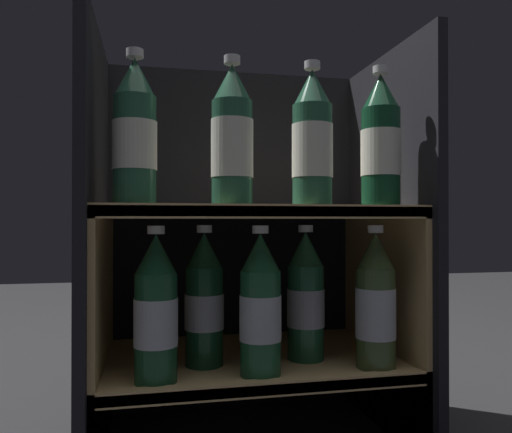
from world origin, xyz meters
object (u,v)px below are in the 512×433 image
Objects in this scene: bottle_lower_front_2 at (376,304)px; bottle_upper_front_0 at (135,136)px; bottle_upper_front_2 at (312,142)px; bottle_upper_front_3 at (381,144)px; bottle_upper_front_1 at (232,140)px; bottle_lower_back_0 at (204,302)px; bottle_lower_front_1 at (260,308)px; bottle_lower_front_0 at (156,312)px; bottle_lower_back_1 at (306,299)px.

bottle_upper_front_0 is at bearing 180.00° from bottle_lower_front_2.
bottle_upper_front_2 is 0.14m from bottle_upper_front_3.
bottle_upper_front_1 is 1.00× the size of bottle_upper_front_2.
bottle_upper_front_0 is 1.00× the size of bottle_lower_back_0.
bottle_lower_front_1 and bottle_lower_back_0 have the same top height.
bottle_upper_front_1 is at bearing 0.00° from bottle_lower_front_0.
bottle_upper_front_1 and bottle_upper_front_3 have the same top height.
bottle_lower_back_0 is (-0.31, 0.08, 0.00)m from bottle_lower_front_2.
bottle_lower_back_1 is (0.33, 0.08, -0.30)m from bottle_upper_front_0.
bottle_upper_front_1 is at bearing 180.00° from bottle_upper_front_2.
bottle_lower_front_0 is 1.00× the size of bottle_lower_back_1.
bottle_upper_front_1 is at bearing -64.04° from bottle_lower_back_0.
bottle_upper_front_3 is 1.00× the size of bottle_lower_back_1.
bottle_lower_front_1 is at bearing 180.00° from bottle_lower_front_2.
bottle_upper_front_1 is at bearing 180.00° from bottle_upper_front_3.
bottle_lower_front_0 and bottle_lower_front_2 have the same top height.
bottle_lower_back_1 is at bearing 36.76° from bottle_lower_front_1.
bottle_upper_front_3 is (0.45, 0.00, -0.00)m from bottle_upper_front_0.
bottle_upper_front_1 is at bearing 180.00° from bottle_lower_front_1.
bottle_lower_front_1 is 1.00× the size of bottle_lower_front_2.
bottle_lower_back_0 is (-0.33, 0.08, -0.30)m from bottle_upper_front_3.
bottle_lower_back_0 is at bearing 165.19° from bottle_lower_front_2.
bottle_lower_front_2 is 1.00× the size of bottle_lower_back_0.
bottle_lower_front_2 is (0.41, -0.00, -0.00)m from bottle_lower_front_0.
bottle_upper_front_0 reaches higher than bottle_lower_back_1.
bottle_upper_front_3 reaches higher than bottle_lower_front_1.
bottle_lower_front_1 is at bearing 0.00° from bottle_lower_front_0.
bottle_lower_front_1 is (-0.10, 0.00, -0.30)m from bottle_upper_front_2.
bottle_upper_front_2 is 0.31m from bottle_lower_back_1.
bottle_lower_front_1 is (0.22, 0.00, -0.30)m from bottle_upper_front_0.
bottle_lower_back_1 is at bearing 145.84° from bottle_upper_front_3.
bottle_lower_back_0 is at bearing 156.34° from bottle_upper_front_2.
bottle_upper_front_1 is at bearing -152.94° from bottle_lower_back_1.
bottle_upper_front_0 is 1.00× the size of bottle_lower_front_0.
bottle_upper_front_0 is 0.17m from bottle_upper_front_1.
bottle_upper_front_0 is 1.00× the size of bottle_lower_front_2.
bottle_lower_back_1 is (-0.12, 0.08, -0.30)m from bottle_upper_front_3.
bottle_upper_front_2 is at bearing 180.00° from bottle_lower_front_2.
bottle_upper_front_2 is 1.00× the size of bottle_lower_back_0.
bottle_upper_front_1 is 1.00× the size of bottle_upper_front_3.
bottle_upper_front_2 is 1.00× the size of bottle_upper_front_3.
bottle_lower_back_0 is (0.13, 0.08, -0.30)m from bottle_upper_front_0.
bottle_upper_front_3 is (0.28, 0.00, 0.00)m from bottle_upper_front_1.
bottle_upper_front_1 is 1.00× the size of bottle_lower_front_1.
bottle_upper_front_1 is 0.28m from bottle_upper_front_3.
bottle_lower_front_1 is at bearing 0.00° from bottle_upper_front_0.
bottle_lower_back_1 is (0.11, 0.08, 0.00)m from bottle_lower_front_1.
bottle_upper_front_3 is at bearing 0.00° from bottle_lower_front_0.
bottle_upper_front_3 is at bearing 0.00° from bottle_lower_front_2.
bottle_upper_front_1 is 1.00× the size of bottle_lower_front_2.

